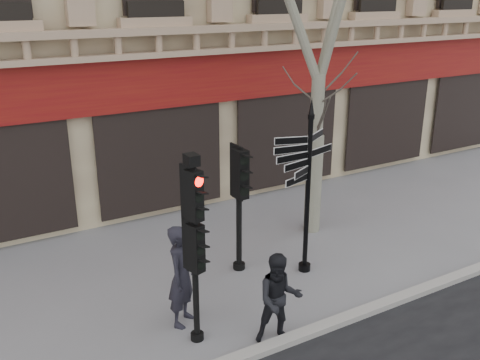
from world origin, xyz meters
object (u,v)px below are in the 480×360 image
object	(u,v)px
traffic_signal_secondary	(239,187)
pedestrian_b	(279,299)
fingerpost	(309,158)
traffic_signal_main	(194,228)
pedestrian_a	(182,276)

from	to	relation	value
traffic_signal_secondary	pedestrian_b	distance (m)	2.85
fingerpost	traffic_signal_main	size ratio (longest dim) A/B	1.12
fingerpost	pedestrian_a	xyz separation A→B (m)	(-3.08, -0.46, -1.59)
traffic_signal_secondary	pedestrian_a	bearing A→B (deg)	-148.76
pedestrian_a	traffic_signal_secondary	bearing A→B (deg)	-8.38
traffic_signal_main	pedestrian_a	xyz separation A→B (m)	(0.01, 0.59, -1.17)
fingerpost	pedestrian_b	distance (m)	3.10
pedestrian_a	pedestrian_b	xyz separation A→B (m)	(1.21, -1.32, -0.14)
traffic_signal_main	pedestrian_b	size ratio (longest dim) A/B	2.05
traffic_signal_main	traffic_signal_secondary	world-z (taller)	traffic_signal_main
traffic_signal_secondary	pedestrian_b	world-z (taller)	traffic_signal_secondary
fingerpost	traffic_signal_secondary	xyz separation A→B (m)	(-1.20, 0.77, -0.65)
traffic_signal_secondary	pedestrian_b	bearing A→B (deg)	-106.80
traffic_signal_main	pedestrian_a	world-z (taller)	traffic_signal_main
fingerpost	pedestrian_a	distance (m)	3.49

